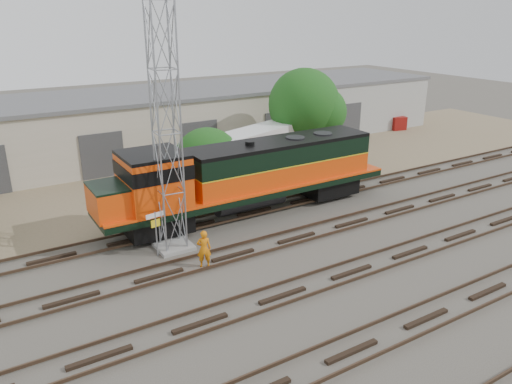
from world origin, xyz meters
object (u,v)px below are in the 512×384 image
locomotive (245,175)px  worker (204,249)px  semi_trailer (260,146)px  signal_tower (167,137)px

locomotive → worker: bearing=-137.3°
locomotive → semi_trailer: (4.92, 6.24, -0.25)m
locomotive → worker: (-5.07, -4.67, -1.60)m
worker → locomotive: bearing=-115.9°
signal_tower → worker: bearing=-79.7°
signal_tower → locomotive: bearing=19.4°
locomotive → signal_tower: 6.83m
locomotive → worker: 7.08m
signal_tower → semi_trailer: 13.81m
signal_tower → worker: size_ratio=6.42×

